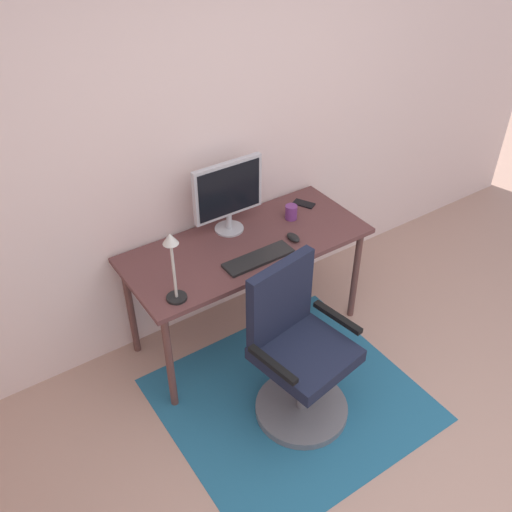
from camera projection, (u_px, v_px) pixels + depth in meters
The scene contains 10 objects.
wall_back at pixel (210, 133), 3.34m from camera, with size 6.00×0.10×2.60m, color silver.
area_rug at pixel (291, 399), 3.39m from camera, with size 1.43×1.32×0.01m, color #226081.
desk at pixel (247, 253), 3.46m from camera, with size 1.50×0.64×0.74m.
monitor at pixel (228, 192), 3.37m from camera, with size 0.46×0.18×0.46m.
keyboard at pixel (258, 258), 3.28m from camera, with size 0.43×0.13×0.02m, color black.
computer_mouse at pixel (293, 237), 3.43m from camera, with size 0.06×0.10×0.03m, color black.
coffee_cup at pixel (291, 212), 3.60m from camera, with size 0.08×0.08×0.09m, color #6E3176.
cell_phone at pixel (304, 204), 3.76m from camera, with size 0.07×0.14×0.01m, color black.
desk_lamp at pixel (173, 260), 2.85m from camera, with size 0.11×0.11×0.42m.
office_chair at pixel (298, 359), 3.12m from camera, with size 0.58×0.54×0.97m.
Camera 1 is at (-1.51, -0.52, 2.73)m, focal length 39.89 mm.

